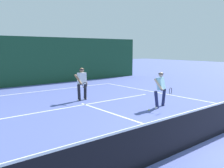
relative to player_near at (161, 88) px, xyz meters
The scene contains 9 objects.
ground_plane 4.35m from the player_near, 124.46° to the right, with size 80.00×80.00×0.00m, color #505DA7.
court_line_baseline_far 7.85m from the player_near, 108.02° to the left, with size 10.29×0.10×0.01m, color white.
court_line_service 3.64m from the player_near, 133.06° to the left, with size 8.39×0.10×0.01m, color white.
court_line_centre 2.59m from the player_near, behind, with size 0.10×6.40×0.01m, color white.
tennis_net 4.28m from the player_near, 124.46° to the right, with size 11.28×0.09×1.09m.
player_near is the anchor object (origin of this frame).
player_far 4.03m from the player_near, 119.76° to the left, with size 0.73×0.91×1.69m.
tennis_ball 1.23m from the player_near, behind, with size 0.07×0.07×0.07m, color #D1E033.
back_fence_windscreen 10.58m from the player_near, 103.22° to the left, with size 20.78×0.12×3.51m, color #194229.
Camera 1 is at (-6.12, -3.54, 2.68)m, focal length 38.88 mm.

